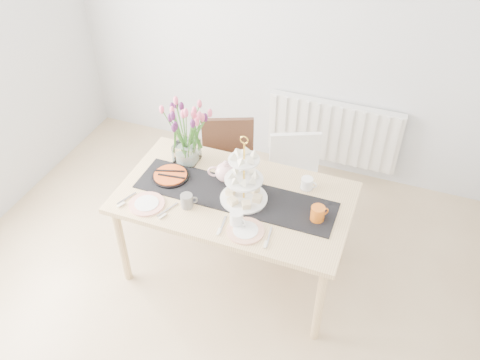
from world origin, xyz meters
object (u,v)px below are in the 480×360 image
(tulip_vase, at_px, (184,124))
(plate_right, at_px, (246,231))
(radiator, at_px, (333,132))
(mug_orange, at_px, (318,214))
(mug_white, at_px, (237,218))
(chair_brown, at_px, (228,163))
(cake_stand, at_px, (244,185))
(chair_white, at_px, (295,177))
(cream_jug, at_px, (307,183))
(tart_tin, at_px, (170,176))
(dining_table, at_px, (235,204))
(plate_left, at_px, (147,204))
(teapot, at_px, (226,172))
(mug_grey, at_px, (187,201))

(tulip_vase, bearing_deg, plate_right, -39.03)
(radiator, distance_m, plate_right, 1.77)
(mug_orange, bearing_deg, mug_white, 161.50)
(mug_white, bearing_deg, plate_right, -8.37)
(radiator, distance_m, mug_white, 1.76)
(mug_orange, bearing_deg, chair_brown, 99.78)
(radiator, height_order, mug_orange, mug_orange)
(chair_brown, relative_size, cake_stand, 1.80)
(chair_white, bearing_deg, cream_jug, -90.81)
(radiator, bearing_deg, plate_right, -96.86)
(tulip_vase, distance_m, mug_white, 0.81)
(chair_brown, height_order, tulip_vase, tulip_vase)
(tart_tin, height_order, mug_orange, mug_orange)
(chair_brown, relative_size, mug_orange, 7.84)
(dining_table, bearing_deg, cream_jug, 29.91)
(plate_left, bearing_deg, radiator, 62.14)
(cake_stand, distance_m, teapot, 0.25)
(chair_brown, distance_m, tart_tin, 0.69)
(radiator, xyz_separation_m, tulip_vase, (-0.87, -1.20, 0.63))
(teapot, distance_m, mug_white, 0.45)
(tart_tin, bearing_deg, mug_orange, -2.56)
(mug_orange, relative_size, plate_left, 0.45)
(mug_orange, bearing_deg, plate_left, 149.65)
(chair_white, relative_size, teapot, 3.30)
(chair_brown, xyz_separation_m, teapot, (0.19, -0.49, 0.33))
(cream_jug, relative_size, mug_grey, 0.86)
(tulip_vase, distance_m, tart_tin, 0.38)
(cream_jug, xyz_separation_m, mug_orange, (0.15, -0.28, 0.01))
(tulip_vase, distance_m, plate_right, 0.91)
(cake_stand, xyz_separation_m, plate_right, (0.12, -0.28, -0.13))
(mug_white, xyz_separation_m, mug_orange, (0.47, 0.22, 0.00))
(mug_white, relative_size, mug_orange, 0.96)
(chair_white, xyz_separation_m, plate_right, (-0.07, -0.97, 0.29))
(mug_orange, relative_size, plate_right, 0.45)
(tulip_vase, height_order, mug_orange, tulip_vase)
(dining_table, distance_m, tulip_vase, 0.66)
(mug_grey, bearing_deg, tulip_vase, 84.39)
(cake_stand, bearing_deg, mug_grey, -149.44)
(radiator, relative_size, plate_right, 4.97)
(mug_grey, distance_m, mug_white, 0.37)
(tart_tin, relative_size, plate_right, 1.10)
(chair_brown, distance_m, mug_grey, 0.89)
(teapot, distance_m, tart_tin, 0.40)
(chair_brown, bearing_deg, tulip_vase, -136.55)
(plate_left, distance_m, plate_right, 0.71)
(chair_white, height_order, teapot, teapot)
(dining_table, height_order, tulip_vase, tulip_vase)
(cream_jug, bearing_deg, cake_stand, -137.42)
(chair_white, bearing_deg, plate_left, -152.69)
(tulip_vase, relative_size, mug_white, 5.73)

